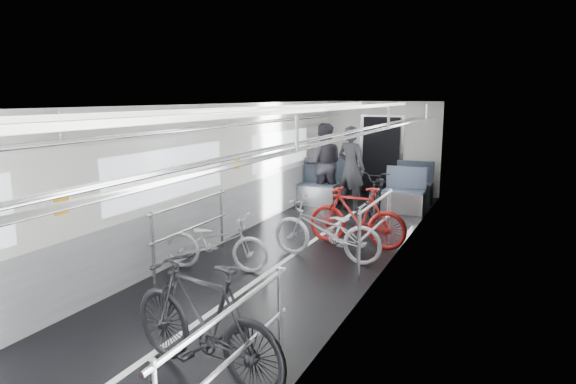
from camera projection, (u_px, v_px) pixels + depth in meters
name	position (u px, v px, depth m)	size (l,w,h in m)	color
car_shell	(307.00, 181.00, 8.61)	(3.02, 14.01, 2.41)	black
bike_left_far	(216.00, 242.00, 7.50)	(0.56, 1.59, 0.84)	#B3B3B8
bike_right_near	(204.00, 319.00, 4.60)	(0.52, 1.85, 1.11)	black
bike_right_mid	(326.00, 230.00, 7.97)	(0.63, 1.81, 0.95)	silver
bike_right_far	(357.00, 217.00, 8.68)	(0.49, 1.72, 1.04)	red
bike_aisle	(379.00, 191.00, 11.25)	(0.64, 1.82, 0.96)	black
person_standing	(351.00, 168.00, 11.42)	(0.69, 0.45, 1.89)	black
person_seated	(323.00, 164.00, 12.09)	(0.93, 0.72, 1.91)	#2C2A31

